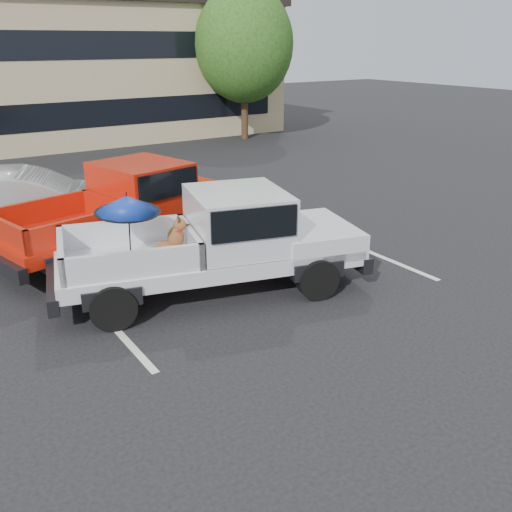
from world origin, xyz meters
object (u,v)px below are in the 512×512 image
object	(u,v)px
silver_pickup	(226,236)
tree_back	(116,40)
red_pickup	(136,202)
silver_sedan	(28,202)
tree_right	(244,44)

from	to	relation	value
silver_pickup	tree_back	bearing A→B (deg)	88.32
red_pickup	silver_sedan	bearing A→B (deg)	114.23
tree_back	silver_pickup	xyz separation A→B (m)	(-6.67, -22.56, -3.36)
silver_pickup	silver_sedan	size ratio (longest dim) A/B	1.27
silver_pickup	silver_sedan	distance (m)	5.92
tree_back	red_pickup	xyz separation A→B (m)	(-7.11, -19.41, -3.37)
red_pickup	silver_sedan	distance (m)	2.96
tree_right	tree_back	size ratio (longest dim) A/B	0.95
tree_right	red_pickup	xyz separation A→B (m)	(-10.11, -11.41, -3.17)
tree_right	tree_back	xyz separation A→B (m)	(-3.00, 8.00, 0.20)
red_pickup	tree_back	bearing A→B (deg)	56.28
tree_right	red_pickup	bearing A→B (deg)	-131.54
tree_back	silver_sedan	xyz separation A→B (m)	(-8.91, -17.08, -3.64)
red_pickup	tree_right	bearing A→B (deg)	34.86
tree_back	red_pickup	distance (m)	20.94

